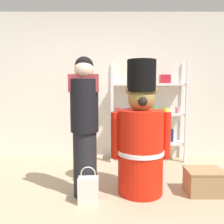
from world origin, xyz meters
name	(u,v)px	position (x,y,z in m)	size (l,w,h in m)	color
ground_plane	(86,222)	(0.00, 0.00, 0.00)	(6.40, 6.40, 0.00)	tan
back_wall	(98,87)	(0.00, 2.20, 1.30)	(6.40, 0.12, 2.60)	silver
merchandise_shelf	(147,111)	(0.88, 1.98, 0.87)	(1.31, 0.35, 1.71)	white
teddy_bear_guard	(140,139)	(0.58, 0.66, 0.67)	(0.72, 0.57, 1.61)	red
person_shopper	(83,124)	(-0.08, 0.58, 0.87)	(0.34, 0.33, 1.64)	black
shopping_bag	(87,190)	(-0.03, 0.38, 0.16)	(0.22, 0.14, 0.42)	silver
display_crate	(203,181)	(1.36, 0.63, 0.15)	(0.44, 0.35, 0.30)	#9E7A51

